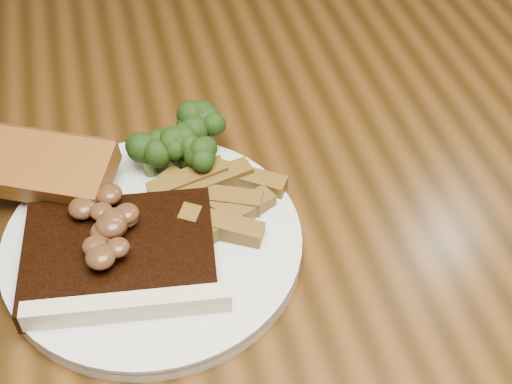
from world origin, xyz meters
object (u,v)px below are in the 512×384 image
plate (153,245)px  steak (120,256)px  dining_table (261,273)px  chair_far (289,32)px  potato_wedges (220,207)px  garlic_bread (54,185)px

plate → steak: size_ratio=1.66×
dining_table → chair_far: (0.21, 0.60, -0.13)m
potato_wedges → dining_table: bearing=10.3°
plate → steak: (-0.03, -0.02, 0.02)m
dining_table → steak: (-0.13, -0.04, 0.12)m
chair_far → steak: 0.76m
steak → chair_far: bearing=69.5°
plate → potato_wedges: 0.07m
dining_table → potato_wedges: 0.12m
steak → garlic_bread: bearing=123.9°
dining_table → steak: size_ratio=10.15×
garlic_bread → potato_wedges: bearing=1.5°
plate → dining_table: bearing=11.4°
dining_table → potato_wedges: bearing=-169.7°
plate → steak: bearing=-146.0°
dining_table → garlic_bread: garlic_bread is taller
chair_far → plate: (-0.31, -0.62, 0.22)m
dining_table → chair_far: chair_far is taller
dining_table → plate: (-0.10, -0.02, 0.10)m
plate → chair_far: bearing=63.5°
chair_far → steak: bearing=76.6°
plate → garlic_bread: (-0.08, 0.08, 0.02)m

